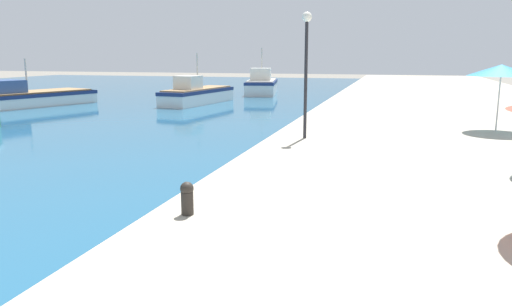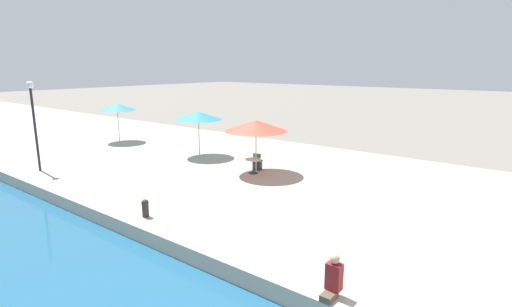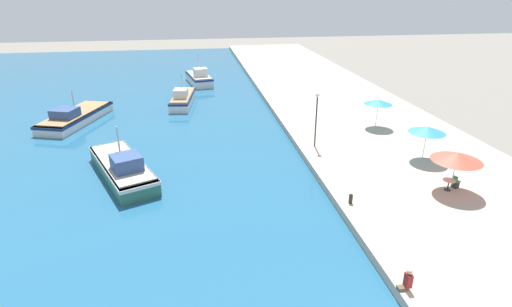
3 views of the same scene
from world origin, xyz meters
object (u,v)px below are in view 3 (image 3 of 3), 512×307
Objects in this scene: person_at_quay at (407,281)px; cafe_table at (449,183)px; fishing_boat_mid at (75,116)px; cafe_umbrella_white at (427,130)px; fishing_boat_distant at (199,78)px; mooring_bollard at (351,198)px; cafe_umbrella_striped at (378,102)px; fishing_boat_near at (123,167)px; fishing_boat_far at (183,98)px; cafe_umbrella_pink at (457,157)px; cafe_chair_left at (456,183)px; lamppost at (317,111)px.

cafe_table is at bearing 48.34° from person_at_quay.
fishing_boat_mid is 33.30m from cafe_umbrella_white.
fishing_boat_distant reaches higher than mooring_bollard.
cafe_umbrella_striped is 4.10× the size of mooring_bollard.
fishing_boat_far is (4.13, 19.08, -0.02)m from fishing_boat_near.
fishing_boat_mid is at bearing 135.47° from mooring_bollard.
fishing_boat_distant is at bearing 54.42° from fishing_boat_near.
cafe_umbrella_pink is 3.47× the size of cafe_chair_left.
person_at_quay reaches higher than cafe_table.
cafe_umbrella_pink is at bearing -77.36° from fishing_boat_distant.
cafe_umbrella_striped is 3.35× the size of cafe_table.
fishing_boat_near is 22.92m from cafe_umbrella_white.
cafe_umbrella_striped is at bearing 68.86° from person_at_quay.
fishing_boat_far is 2.56× the size of cafe_umbrella_pink.
cafe_chair_left is 1.39× the size of mooring_bollard.
cafe_umbrella_white is at bearing 57.47° from person_at_quay.
cafe_umbrella_striped is at bearing 92.23° from cafe_umbrella_white.
fishing_boat_distant reaches higher than fishing_boat_mid.
fishing_boat_near is 16.32m from mooring_bollard.
fishing_boat_far is at bearing -112.43° from fishing_boat_distant.
cafe_chair_left is 7.71m from mooring_bollard.
fishing_boat_far reaches higher than cafe_umbrella_white.
fishing_boat_near is 10.27× the size of cafe_chair_left.
fishing_boat_mid is at bearing 152.46° from cafe_umbrella_white.
fishing_boat_near is at bearing -45.98° from fishing_boat_mid.
cafe_umbrella_striped is (-0.31, 7.85, 0.03)m from cafe_umbrella_white.
fishing_boat_far reaches higher than cafe_table.
fishing_boat_near is at bearing -170.86° from lamppost.
fishing_boat_mid reaches higher than cafe_chair_left.
fishing_boat_near is 22.90m from cafe_umbrella_pink.
person_at_quay is (-8.18, -21.15, -1.98)m from cafe_umbrella_striped.
cafe_umbrella_pink is (15.50, -36.12, 2.10)m from fishing_boat_distant.
person_at_quay is at bearing -131.66° from cafe_table.
cafe_table is at bearing -54.52° from lamppost.
person_at_quay is 1.62× the size of mooring_bollard.
lamppost reaches higher than cafe_umbrella_white.
cafe_umbrella_pink is at bearing 47.53° from person_at_quay.
cafe_umbrella_striped is 12.82m from cafe_chair_left.
cafe_umbrella_white is 3.02× the size of cafe_chair_left.
cafe_umbrella_striped reaches higher than mooring_bollard.
lamppost reaches higher than fishing_boat_near.
fishing_boat_mid is 3.18× the size of cafe_umbrella_pink.
fishing_boat_far is at bearing 132.16° from cafe_umbrella_white.
cafe_umbrella_pink is at bearing -92.81° from cafe_umbrella_striped.
cafe_umbrella_white is 7.85m from cafe_umbrella_striped.
cafe_chair_left is at bearing -95.13° from cafe_umbrella_white.
fishing_boat_distant reaches higher than cafe_umbrella_pink.
lamppost is at bearing -82.36° from fishing_boat_distant.
cafe_chair_left is (16.00, -35.86, 0.02)m from fishing_boat_distant.
fishing_boat_near is 19.53m from fishing_boat_far.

